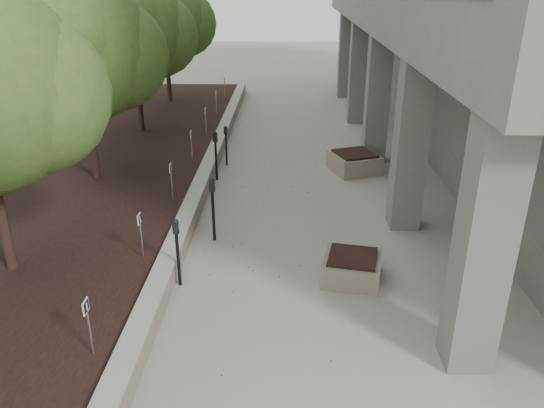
# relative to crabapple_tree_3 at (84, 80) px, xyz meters

# --- Properties ---
(ground) EXTENTS (90.00, 90.00, 0.00)m
(ground) POSITION_rel_crabapple_tree_3_xyz_m (4.80, -8.00, -3.12)
(ground) COLOR gray
(ground) RESTS_ON ground
(retaining_wall) EXTENTS (0.39, 26.00, 0.50)m
(retaining_wall) POSITION_rel_crabapple_tree_3_xyz_m (2.97, 1.00, -2.87)
(retaining_wall) COLOR gray
(retaining_wall) RESTS_ON ground
(planting_bed) EXTENTS (7.00, 26.00, 0.40)m
(planting_bed) POSITION_rel_crabapple_tree_3_xyz_m (-0.70, 1.00, -2.92)
(planting_bed) COLOR black
(planting_bed) RESTS_ON ground
(crabapple_tree_3) EXTENTS (4.60, 4.00, 5.44)m
(crabapple_tree_3) POSITION_rel_crabapple_tree_3_xyz_m (0.00, 0.00, 0.00)
(crabapple_tree_3) COLOR #3A5B23
(crabapple_tree_3) RESTS_ON planting_bed
(crabapple_tree_4) EXTENTS (4.60, 4.00, 5.44)m
(crabapple_tree_4) POSITION_rel_crabapple_tree_3_xyz_m (0.00, 5.00, 0.00)
(crabapple_tree_4) COLOR #3A5B23
(crabapple_tree_4) RESTS_ON planting_bed
(crabapple_tree_5) EXTENTS (4.60, 4.00, 5.44)m
(crabapple_tree_5) POSITION_rel_crabapple_tree_3_xyz_m (0.00, 10.00, 0.00)
(crabapple_tree_5) COLOR #3A5B23
(crabapple_tree_5) RESTS_ON planting_bed
(parking_sign_2) EXTENTS (0.04, 0.22, 0.96)m
(parking_sign_2) POSITION_rel_crabapple_tree_3_xyz_m (2.45, -7.50, -2.24)
(parking_sign_2) COLOR black
(parking_sign_2) RESTS_ON planting_bed
(parking_sign_3) EXTENTS (0.04, 0.22, 0.96)m
(parking_sign_3) POSITION_rel_crabapple_tree_3_xyz_m (2.45, -4.50, -2.24)
(parking_sign_3) COLOR black
(parking_sign_3) RESTS_ON planting_bed
(parking_sign_4) EXTENTS (0.04, 0.22, 0.96)m
(parking_sign_4) POSITION_rel_crabapple_tree_3_xyz_m (2.45, -1.50, -2.24)
(parking_sign_4) COLOR black
(parking_sign_4) RESTS_ON planting_bed
(parking_sign_5) EXTENTS (0.04, 0.22, 0.96)m
(parking_sign_5) POSITION_rel_crabapple_tree_3_xyz_m (2.45, 1.50, -2.24)
(parking_sign_5) COLOR black
(parking_sign_5) RESTS_ON planting_bed
(parking_sign_6) EXTENTS (0.04, 0.22, 0.96)m
(parking_sign_6) POSITION_rel_crabapple_tree_3_xyz_m (2.45, 4.50, -2.24)
(parking_sign_6) COLOR black
(parking_sign_6) RESTS_ON planting_bed
(parking_sign_7) EXTENTS (0.04, 0.22, 0.96)m
(parking_sign_7) POSITION_rel_crabapple_tree_3_xyz_m (2.45, 7.50, -2.24)
(parking_sign_7) COLOR black
(parking_sign_7) RESTS_ON planting_bed
(parking_sign_8) EXTENTS (0.04, 0.22, 0.96)m
(parking_sign_8) POSITION_rel_crabapple_tree_3_xyz_m (2.45, 10.50, -2.24)
(parking_sign_8) COLOR black
(parking_sign_8) RESTS_ON planting_bed
(parking_meter_2) EXTENTS (0.15, 0.11, 1.44)m
(parking_meter_2) POSITION_rel_crabapple_tree_3_xyz_m (3.25, -4.89, -2.40)
(parking_meter_2) COLOR black
(parking_meter_2) RESTS_ON ground
(parking_meter_3) EXTENTS (0.16, 0.11, 1.54)m
(parking_meter_3) POSITION_rel_crabapple_tree_3_xyz_m (3.68, -2.94, -2.35)
(parking_meter_3) COLOR black
(parking_meter_3) RESTS_ON ground
(parking_meter_4) EXTENTS (0.17, 0.14, 1.50)m
(parking_meter_4) POSITION_rel_crabapple_tree_3_xyz_m (3.25, 0.99, -2.37)
(parking_meter_4) COLOR black
(parking_meter_4) RESTS_ON ground
(parking_meter_5) EXTENTS (0.14, 0.11, 1.31)m
(parking_meter_5) POSITION_rel_crabapple_tree_3_xyz_m (3.41, 2.30, -2.46)
(parking_meter_5) COLOR black
(parking_meter_5) RESTS_ON ground
(planter_front) EXTENTS (1.33, 1.33, 0.53)m
(planter_front) POSITION_rel_crabapple_tree_3_xyz_m (6.68, -4.56, -2.86)
(planter_front) COLOR gray
(planter_front) RESTS_ON ground
(planter_back) EXTENTS (1.70, 1.70, 0.62)m
(planter_back) POSITION_rel_crabapple_tree_3_xyz_m (7.46, 1.86, -2.81)
(planter_back) COLOR gray
(planter_back) RESTS_ON ground
(berry_scatter) EXTENTS (3.30, 14.10, 0.02)m
(berry_scatter) POSITION_rel_crabapple_tree_3_xyz_m (4.70, -3.00, -3.11)
(berry_scatter) COLOR #940E0A
(berry_scatter) RESTS_ON ground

